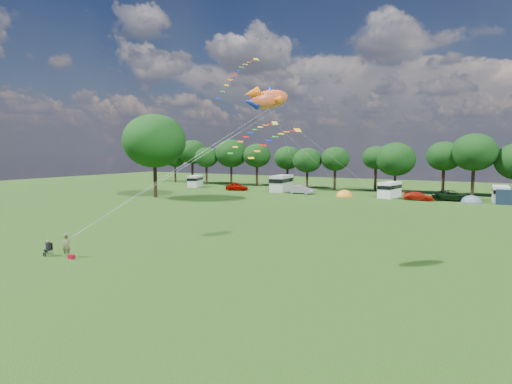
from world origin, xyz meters
The scene contains 21 objects.
ground_plane centered at (0.00, 0.00, 0.00)m, with size 180.00×180.00×0.00m, color black.
tree_line centered at (5.30, 54.99, 6.35)m, with size 102.98×10.98×10.27m.
big_tree centered at (-30.00, 28.00, 9.02)m, with size 10.00×10.00×13.28m.
car_a centered at (-24.78, 44.28, 0.72)m, with size 1.69×4.29×1.43m, color #920700.
car_b centered at (-11.95, 44.72, 0.76)m, with size 1.61×4.31×1.52m, color gray.
car_c centered at (7.49, 44.44, 0.63)m, with size 1.77×4.20×1.26m, color #B81E0C.
car_d centered at (11.98, 46.34, 0.79)m, with size 2.61×5.77×1.57m, color black.
campervan_a centered at (-36.69, 46.99, 1.26)m, with size 3.61×5.19×2.34m.
campervan_b centered at (-16.74, 46.91, 1.60)m, with size 3.18×6.30×2.98m.
campervan_c centered at (2.80, 46.39, 1.33)m, with size 2.86×5.31×2.48m.
campervan_d centered at (18.27, 47.70, 1.29)m, with size 2.33×4.99×2.40m.
tent_orange centered at (-3.91, 44.10, 0.02)m, with size 2.72×2.98×2.13m.
tent_greyblue centered at (14.65, 44.92, 0.02)m, with size 2.91×3.18×2.16m.
awning_navy centered at (19.32, 45.81, 1.06)m, with size 3.39×2.76×2.12m, color #162236.
kite_flyer centered at (-8.66, -4.10, 0.76)m, with size 0.55×0.36×1.52m, color brown.
camp_chair centered at (-9.98, -4.60, 0.68)m, with size 0.48×0.48×1.14m.
kite_bag centered at (-7.76, -4.43, 0.14)m, with size 0.40×0.27×0.29m, color #A6071C.
fish_kite centered at (4.02, 2.28, 10.97)m, with size 2.68×3.51×1.91m.
streamer_kite_a centered at (-12.06, 25.14, 17.77)m, with size 3.39×5.67×5.79m.
streamer_kite_b centered at (-6.89, 20.22, 9.64)m, with size 4.38×4.79×3.84m.
streamer_kite_c centered at (0.41, 11.55, 8.65)m, with size 3.17×5.02×2.82m.
Camera 1 is at (17.88, -23.42, 7.53)m, focal length 30.00 mm.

